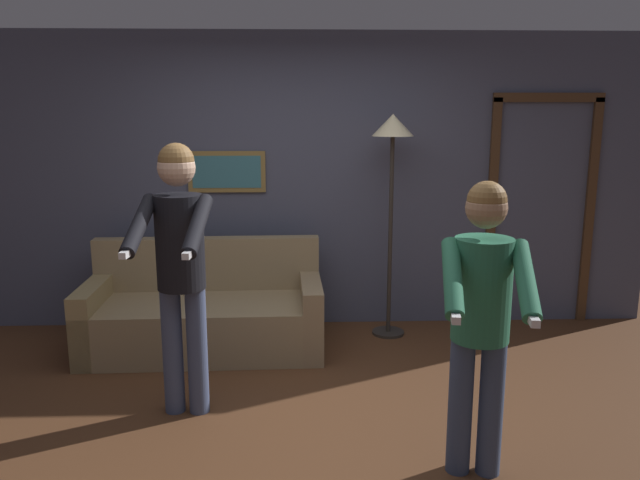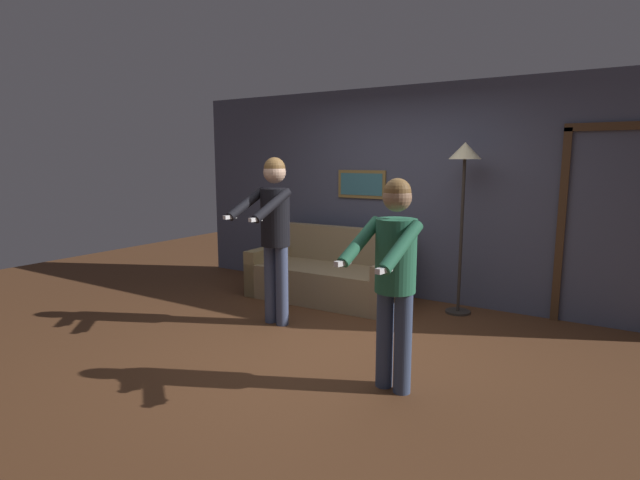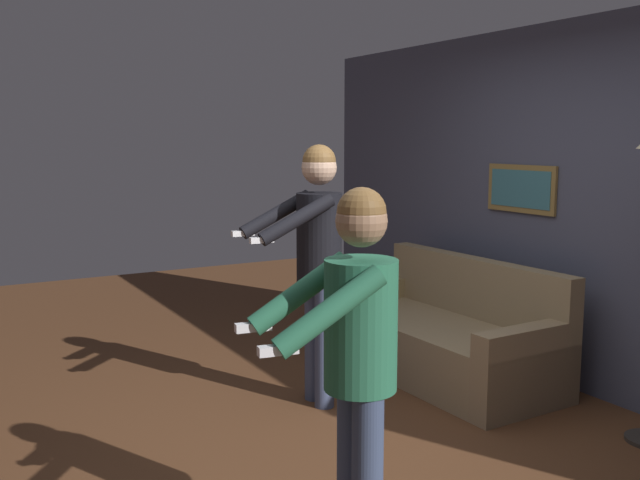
{
  "view_description": "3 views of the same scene",
  "coord_description": "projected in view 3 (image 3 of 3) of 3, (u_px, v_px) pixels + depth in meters",
  "views": [
    {
      "loc": [
        0.0,
        -3.57,
        1.93
      ],
      "look_at": [
        0.13,
        -0.17,
        1.22
      ],
      "focal_mm": 35.0,
      "sensor_mm": 36.0,
      "label": 1
    },
    {
      "loc": [
        2.37,
        -3.83,
        1.72
      ],
      "look_at": [
        0.05,
        -0.15,
        1.02
      ],
      "focal_mm": 28.0,
      "sensor_mm": 36.0,
      "label": 2
    },
    {
      "loc": [
        3.29,
        -2.06,
        1.78
      ],
      "look_at": [
        0.18,
        -0.29,
        1.27
      ],
      "focal_mm": 40.0,
      "sensor_mm": 36.0,
      "label": 3
    }
  ],
  "objects": [
    {
      "name": "ground_plane",
      "position": [
        348.0,
        450.0,
        4.1
      ],
      "size": [
        12.0,
        12.0,
        0.0
      ],
      "primitive_type": "plane",
      "color": "brown"
    },
    {
      "name": "back_wall_assembly",
      "position": [
        596.0,
        209.0,
        4.86
      ],
      "size": [
        6.4,
        0.1,
        2.6
      ],
      "color": "#4C5168",
      "rests_on": "ground_plane"
    },
    {
      "name": "couch",
      "position": [
        443.0,
        339.0,
        5.37
      ],
      "size": [
        1.92,
        0.89,
        0.87
      ],
      "color": "#99825D",
      "rests_on": "ground_plane"
    },
    {
      "name": "person_standing_left",
      "position": [
        316.0,
        249.0,
        4.68
      ],
      "size": [
        0.47,
        0.71,
        1.74
      ],
      "color": "#434F72",
      "rests_on": "ground_plane"
    },
    {
      "name": "person_standing_right",
      "position": [
        357.0,
        346.0,
        2.89
      ],
      "size": [
        0.5,
        0.65,
        1.59
      ],
      "color": "#3A4968",
      "rests_on": "ground_plane"
    }
  ]
}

